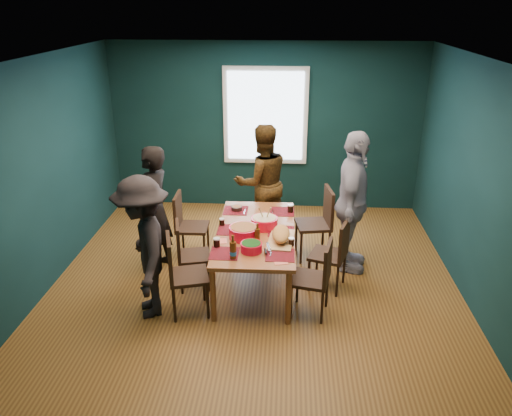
{
  "coord_description": "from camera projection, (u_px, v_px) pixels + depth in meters",
  "views": [
    {
      "loc": [
        0.37,
        -5.44,
        3.28
      ],
      "look_at": [
        0.01,
        0.02,
        0.98
      ],
      "focal_mm": 35.0,
      "sensor_mm": 36.0,
      "label": 1
    }
  ],
  "objects": [
    {
      "name": "room",
      "position": [
        256.0,
        170.0,
        6.01
      ],
      "size": [
        5.01,
        5.01,
        2.71
      ],
      "color": "olive",
      "rests_on": "ground"
    },
    {
      "name": "chair_right_mid",
      "position": [
        335.0,
        250.0,
        5.93
      ],
      "size": [
        0.52,
        0.52,
        0.9
      ],
      "rotation": [
        0.0,
        0.0,
        -0.33
      ],
      "color": "black",
      "rests_on": "floor"
    },
    {
      "name": "person_near_left",
      "position": [
        144.0,
        248.0,
        5.36
      ],
      "size": [
        0.91,
        1.18,
        1.61
      ],
      "primitive_type": "imported",
      "rotation": [
        0.0,
        0.0,
        5.05
      ],
      "color": "black",
      "rests_on": "floor"
    },
    {
      "name": "person_back",
      "position": [
        262.0,
        182.0,
        7.16
      ],
      "size": [
        1.0,
        0.9,
        1.69
      ],
      "primitive_type": "imported",
      "rotation": [
        0.0,
        0.0,
        3.51
      ],
      "color": "black",
      "rests_on": "floor"
    },
    {
      "name": "cola_glass_d",
      "position": [
        222.0,
        222.0,
        6.12
      ],
      "size": [
        0.07,
        0.07,
        0.09
      ],
      "color": "black",
      "rests_on": "dining_table"
    },
    {
      "name": "napkin_b",
      "position": [
        221.0,
        241.0,
        5.74
      ],
      "size": [
        0.16,
        0.16,
        0.0
      ],
      "primitive_type": "cube",
      "rotation": [
        0.0,
        0.0,
        0.17
      ],
      "color": "#FD7F6A",
      "rests_on": "dining_table"
    },
    {
      "name": "cola_glass_b",
      "position": [
        291.0,
        241.0,
        5.62
      ],
      "size": [
        0.07,
        0.07,
        0.09
      ],
      "color": "black",
      "rests_on": "dining_table"
    },
    {
      "name": "bowl_dumpling",
      "position": [
        264.0,
        222.0,
        6.06
      ],
      "size": [
        0.33,
        0.33,
        0.3
      ],
      "color": "red",
      "rests_on": "dining_table"
    },
    {
      "name": "cola_glass_a",
      "position": [
        217.0,
        242.0,
        5.59
      ],
      "size": [
        0.08,
        0.08,
        0.11
      ],
      "color": "black",
      "rests_on": "dining_table"
    },
    {
      "name": "chair_right_near",
      "position": [
        318.0,
        274.0,
        5.43
      ],
      "size": [
        0.48,
        0.48,
        0.89
      ],
      "rotation": [
        0.0,
        0.0,
        -0.22
      ],
      "color": "black",
      "rests_on": "floor"
    },
    {
      "name": "beer_bottle_b",
      "position": [
        257.0,
        235.0,
        5.68
      ],
      "size": [
        0.06,
        0.06,
        0.24
      ],
      "color": "#47250C",
      "rests_on": "dining_table"
    },
    {
      "name": "person_right",
      "position": [
        352.0,
        203.0,
        6.25
      ],
      "size": [
        0.62,
        1.14,
        1.84
      ],
      "primitive_type": "imported",
      "rotation": [
        0.0,
        0.0,
        1.4
      ],
      "color": "white",
      "rests_on": "floor"
    },
    {
      "name": "chair_right_far",
      "position": [
        320.0,
        218.0,
        6.67
      ],
      "size": [
        0.51,
        0.51,
        0.98
      ],
      "rotation": [
        0.0,
        0.0,
        0.16
      ],
      "color": "black",
      "rests_on": "floor"
    },
    {
      "name": "beer_bottle_a",
      "position": [
        233.0,
        250.0,
        5.32
      ],
      "size": [
        0.07,
        0.07,
        0.27
      ],
      "color": "#47250C",
      "rests_on": "dining_table"
    },
    {
      "name": "chair_left_mid",
      "position": [
        187.0,
        250.0,
        5.98
      ],
      "size": [
        0.46,
        0.46,
        0.85
      ],
      "rotation": [
        0.0,
        0.0,
        0.23
      ],
      "color": "black",
      "rests_on": "floor"
    },
    {
      "name": "small_bowl",
      "position": [
        237.0,
        208.0,
        6.57
      ],
      "size": [
        0.14,
        0.14,
        0.06
      ],
      "color": "black",
      "rests_on": "dining_table"
    },
    {
      "name": "person_far_left",
      "position": [
        153.0,
        210.0,
        6.27
      ],
      "size": [
        0.56,
        0.69,
        1.66
      ],
      "primitive_type": "imported",
      "rotation": [
        0.0,
        0.0,
        4.41
      ],
      "color": "black",
      "rests_on": "floor"
    },
    {
      "name": "cola_glass_c",
      "position": [
        290.0,
        208.0,
        6.49
      ],
      "size": [
        0.08,
        0.08,
        0.11
      ],
      "color": "black",
      "rests_on": "dining_table"
    },
    {
      "name": "dining_table",
      "position": [
        256.0,
        236.0,
        6.02
      ],
      "size": [
        0.95,
        1.86,
        0.7
      ],
      "rotation": [
        0.0,
        0.0,
        0.01
      ],
      "color": "#9A5C2E",
      "rests_on": "floor"
    },
    {
      "name": "chair_left_far",
      "position": [
        186.0,
        221.0,
        6.67
      ],
      "size": [
        0.42,
        0.42,
        0.91
      ],
      "rotation": [
        0.0,
        0.0,
        0.02
      ],
      "color": "black",
      "rests_on": "floor"
    },
    {
      "name": "napkin_c",
      "position": [
        281.0,
        261.0,
        5.3
      ],
      "size": [
        0.17,
        0.17,
        0.0
      ],
      "primitive_type": "cube",
      "rotation": [
        0.0,
        0.0,
        0.21
      ],
      "color": "#FD7F6A",
      "rests_on": "dining_table"
    },
    {
      "name": "napkin_a",
      "position": [
        285.0,
        231.0,
        5.99
      ],
      "size": [
        0.2,
        0.2,
        0.0
      ],
      "primitive_type": "cube",
      "rotation": [
        0.0,
        0.0,
        0.32
      ],
      "color": "#FD7F6A",
      "rests_on": "dining_table"
    },
    {
      "name": "cutting_board",
      "position": [
        281.0,
        235.0,
        5.73
      ],
      "size": [
        0.35,
        0.7,
        0.15
      ],
      "rotation": [
        0.0,
        0.0,
        -0.1
      ],
      "color": "tan",
      "rests_on": "dining_table"
    },
    {
      "name": "bowl_salad",
      "position": [
        244.0,
        232.0,
        5.8
      ],
      "size": [
        0.34,
        0.34,
        0.14
      ],
      "color": "red",
      "rests_on": "dining_table"
    },
    {
      "name": "chair_left_near",
      "position": [
        180.0,
        270.0,
        5.45
      ],
      "size": [
        0.52,
        0.52,
        0.94
      ],
      "rotation": [
        0.0,
        0.0,
        0.27
      ],
      "color": "black",
      "rests_on": "floor"
    },
    {
      "name": "bowl_herbs",
      "position": [
        251.0,
        247.0,
        5.49
      ],
      "size": [
        0.24,
        0.24,
        0.11
      ],
      "color": "red",
      "rests_on": "dining_table"
    }
  ]
}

